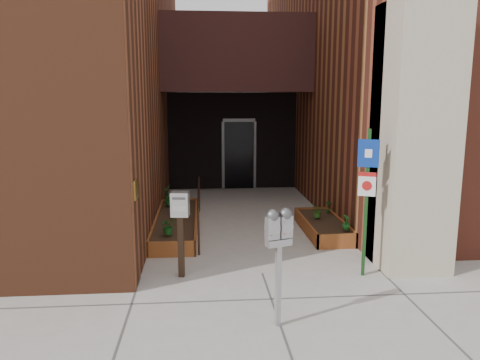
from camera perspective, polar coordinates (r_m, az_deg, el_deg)
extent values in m
plane|color=#9E9991|center=(7.92, 2.73, -11.30)|extent=(80.00, 80.00, 0.00)
cube|color=brown|center=(15.02, -25.48, 17.33)|extent=(8.00, 14.60, 10.00)
cube|color=brown|center=(16.18, 21.83, 17.01)|extent=(8.00, 13.70, 10.00)
cube|color=#B6A48C|center=(8.32, 20.43, 4.73)|extent=(1.10, 1.20, 4.40)
cube|color=black|center=(13.38, -0.57, 14.96)|extent=(4.20, 2.00, 2.00)
cube|color=black|center=(14.80, -0.95, 4.83)|extent=(4.00, 0.30, 3.00)
cube|color=black|center=(14.69, -0.12, 3.02)|extent=(0.90, 0.06, 2.10)
cube|color=#B79338|center=(7.31, -12.62, -1.12)|extent=(0.04, 0.30, 0.30)
cube|color=brown|center=(8.69, -8.37, -8.36)|extent=(0.90, 0.04, 0.30)
cube|color=brown|center=(12.11, -7.35, -2.97)|extent=(0.90, 0.04, 0.30)
cube|color=brown|center=(10.42, -10.14, -5.24)|extent=(0.04, 3.60, 0.30)
cube|color=brown|center=(10.38, -5.39, -5.19)|extent=(0.04, 3.60, 0.30)
cube|color=black|center=(10.40, -7.77, -5.33)|extent=(0.82, 3.52, 0.26)
cube|color=brown|center=(9.23, 11.79, -7.35)|extent=(0.80, 0.04, 0.30)
cube|color=brown|center=(11.24, 8.68, -4.06)|extent=(0.80, 0.04, 0.30)
cube|color=brown|center=(10.14, 7.99, -5.63)|extent=(0.04, 2.20, 0.30)
cube|color=brown|center=(10.33, 12.13, -5.46)|extent=(0.04, 2.20, 0.30)
cube|color=black|center=(10.23, 10.08, -5.65)|extent=(0.72, 2.12, 0.26)
cylinder|color=black|center=(8.66, -5.06, -6.28)|extent=(0.04, 0.04, 0.90)
cylinder|color=black|center=(11.86, -5.00, -1.73)|extent=(0.04, 0.04, 0.90)
cylinder|color=black|center=(10.16, -5.07, -1.29)|extent=(0.04, 3.30, 0.04)
cube|color=#A5A5A7|center=(6.08, 4.65, -12.77)|extent=(0.08, 0.08, 1.07)
cube|color=#A5A5A7|center=(5.88, 4.74, -7.57)|extent=(0.35, 0.23, 0.09)
cube|color=#A5A5A7|center=(5.78, 3.97, -5.87)|extent=(0.19, 0.15, 0.28)
sphere|color=#59595B|center=(5.74, 3.99, -4.32)|extent=(0.16, 0.16, 0.16)
cube|color=white|center=(5.73, 4.23, -5.80)|extent=(0.09, 0.04, 0.05)
cube|color=#B21414|center=(5.75, 4.22, -6.62)|extent=(0.09, 0.04, 0.03)
cube|color=#A5A5A7|center=(5.87, 5.55, -5.65)|extent=(0.19, 0.15, 0.28)
sphere|color=#59595B|center=(5.82, 5.58, -4.13)|extent=(0.16, 0.16, 0.16)
cube|color=white|center=(5.81, 5.83, -5.59)|extent=(0.09, 0.04, 0.05)
cube|color=#B21414|center=(5.84, 5.81, -6.40)|extent=(0.09, 0.04, 0.03)
cube|color=#153B16|center=(7.75, 15.12, -2.83)|extent=(0.07, 0.07, 2.40)
cube|color=navy|center=(7.58, 15.40, 3.15)|extent=(0.31, 0.15, 0.44)
cube|color=white|center=(7.58, 15.40, 3.15)|extent=(0.11, 0.05, 0.13)
cube|color=white|center=(7.66, 15.22, -0.50)|extent=(0.26, 0.12, 0.38)
cube|color=#B21414|center=(7.62, 15.28, 0.66)|extent=(0.26, 0.12, 0.07)
cylinder|color=#B21414|center=(7.65, 15.21, -0.68)|extent=(0.15, 0.07, 0.15)
cube|color=black|center=(7.68, -7.20, -8.02)|extent=(0.10, 0.10, 1.03)
cube|color=silver|center=(7.49, -7.32, -2.93)|extent=(0.30, 0.24, 0.39)
cube|color=#59595B|center=(7.36, -7.49, -2.27)|extent=(0.20, 0.04, 0.04)
cube|color=white|center=(7.39, -7.46, -3.47)|extent=(0.22, 0.04, 0.09)
imported|color=#185619|center=(9.04, -8.73, -5.52)|extent=(0.40, 0.40, 0.34)
imported|color=#1D5719|center=(10.60, -8.10, -3.20)|extent=(0.24, 0.24, 0.32)
imported|color=#164F1A|center=(11.32, -8.67, -2.28)|extent=(0.24, 0.24, 0.34)
imported|color=#255418|center=(11.79, -8.90, -1.64)|extent=(0.25, 0.25, 0.40)
imported|color=#1C6321|center=(9.47, 12.85, -5.06)|extent=(0.23, 0.23, 0.30)
imported|color=#1D5919|center=(10.68, 10.76, -3.25)|extent=(0.21, 0.21, 0.29)
imported|color=#2D631C|center=(10.25, 9.41, -3.74)|extent=(0.33, 0.33, 0.30)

